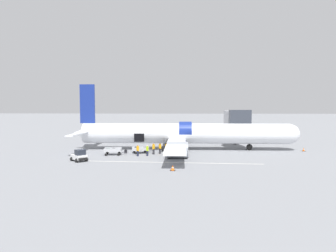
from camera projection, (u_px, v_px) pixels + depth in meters
The scene contains 17 objects.
ground_plane at pixel (176, 156), 45.89m from camera, with size 500.00×500.00×0.00m, color gray.
apron_marking_line at pixel (172, 162), 40.26m from camera, with size 24.24×1.38×0.01m.
jet_bridge_stub at pixel (236, 119), 57.61m from camera, with size 3.79×11.24×6.90m.
airplane at pixel (182, 134), 51.91m from camera, with size 39.27×33.69×11.37m.
baggage_tug_lead at pixel (180, 150), 47.43m from camera, with size 2.78×2.55×1.45m.
baggage_tug_mid at pixel (79, 156), 41.17m from camera, with size 2.65×2.65×1.65m.
baggage_cart_loading at pixel (141, 150), 48.23m from camera, with size 3.53×2.49×1.06m.
baggage_cart_queued at pixel (113, 151), 46.49m from camera, with size 3.66×2.20×1.12m.
ground_crew_loader_a at pixel (138, 150), 45.28m from camera, with size 0.56×0.56×1.75m.
ground_crew_loader_b at pixel (147, 150), 45.58m from camera, with size 0.51×0.56×1.66m.
ground_crew_driver at pixel (167, 147), 48.70m from camera, with size 0.58×0.48×1.66m.
ground_crew_supervisor at pixel (160, 148), 47.58m from camera, with size 0.56×0.56×1.76m.
ground_crew_helper at pixel (154, 148), 46.98m from camera, with size 0.55×0.61×1.81m.
suitcase_on_tarmac_upright at pixel (126, 152), 48.07m from camera, with size 0.51×0.34×0.63m.
safety_cone_nose at pixel (304, 150), 50.31m from camera, with size 0.56×0.56×0.56m.
safety_cone_engine_left at pixel (173, 168), 35.27m from camera, with size 0.63×0.63×0.62m.
safety_cone_wingtip at pixel (187, 155), 44.39m from camera, with size 0.49×0.49×0.66m.
Camera 1 is at (0.96, -45.49, 7.61)m, focal length 32.00 mm.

